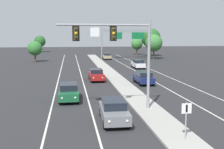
# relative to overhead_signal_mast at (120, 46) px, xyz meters

# --- Properties ---
(median_island) EXTENTS (2.40, 110.00, 0.15)m
(median_island) POSITION_rel_overhead_signal_mast_xyz_m (2.36, 6.27, -5.26)
(median_island) COLOR #9E9B93
(median_island) RESTS_ON ground
(lane_stripe_oncoming_center) EXTENTS (0.14, 100.00, 0.01)m
(lane_stripe_oncoming_center) POSITION_rel_overhead_signal_mast_xyz_m (-2.34, 13.27, -5.33)
(lane_stripe_oncoming_center) COLOR silver
(lane_stripe_oncoming_center) RESTS_ON ground
(lane_stripe_receding_center) EXTENTS (0.14, 100.00, 0.01)m
(lane_stripe_receding_center) POSITION_rel_overhead_signal_mast_xyz_m (7.06, 13.27, -5.33)
(lane_stripe_receding_center) COLOR silver
(lane_stripe_receding_center) RESTS_ON ground
(edge_stripe_left) EXTENTS (0.14, 100.00, 0.01)m
(edge_stripe_left) POSITION_rel_overhead_signal_mast_xyz_m (-5.64, 13.27, -5.33)
(edge_stripe_left) COLOR silver
(edge_stripe_left) RESTS_ON ground
(edge_stripe_right) EXTENTS (0.14, 100.00, 0.01)m
(edge_stripe_right) POSITION_rel_overhead_signal_mast_xyz_m (10.36, 13.27, -5.33)
(edge_stripe_right) COLOR silver
(edge_stripe_right) RESTS_ON ground
(overhead_signal_mast) EXTENTS (7.43, 0.44, 7.20)m
(overhead_signal_mast) POSITION_rel_overhead_signal_mast_xyz_m (0.00, 0.00, 0.00)
(overhead_signal_mast) COLOR gray
(overhead_signal_mast) RESTS_ON median_island
(median_sign_post) EXTENTS (0.60, 0.10, 2.20)m
(median_sign_post) POSITION_rel_overhead_signal_mast_xyz_m (2.61, -7.03, -3.75)
(median_sign_post) COLOR gray
(median_sign_post) RESTS_ON median_island
(car_oncoming_grey) EXTENTS (1.93, 4.51, 1.58)m
(car_oncoming_grey) POSITION_rel_overhead_signal_mast_xyz_m (-0.94, -2.68, -4.52)
(car_oncoming_grey) COLOR slate
(car_oncoming_grey) RESTS_ON ground
(car_oncoming_green) EXTENTS (1.83, 4.48, 1.58)m
(car_oncoming_green) POSITION_rel_overhead_signal_mast_xyz_m (-4.16, 4.40, -4.52)
(car_oncoming_green) COLOR #195633
(car_oncoming_green) RESTS_ON ground
(car_oncoming_red) EXTENTS (1.88, 4.49, 1.58)m
(car_oncoming_red) POSITION_rel_overhead_signal_mast_xyz_m (-0.51, 15.22, -4.52)
(car_oncoming_red) COLOR maroon
(car_oncoming_red) RESTS_ON ground
(car_receding_navy) EXTENTS (1.83, 4.47, 1.58)m
(car_receding_navy) POSITION_rel_overhead_signal_mast_xyz_m (5.17, 11.75, -4.52)
(car_receding_navy) COLOR #141E4C
(car_receding_navy) RESTS_ON ground
(car_receding_white) EXTENTS (1.89, 4.50, 1.58)m
(car_receding_white) POSITION_rel_overhead_signal_mast_xyz_m (8.48, 27.73, -4.52)
(car_receding_white) COLOR silver
(car_receding_white) RESTS_ON ground
(car_receding_tan) EXTENTS (1.86, 4.49, 1.58)m
(car_receding_tan) POSITION_rel_overhead_signal_mast_xyz_m (5.19, 47.04, -4.52)
(car_receding_tan) COLOR tan
(car_receding_tan) RESTS_ON ground
(highway_sign_gantry) EXTENTS (13.28, 0.42, 7.50)m
(highway_sign_gantry) POSITION_rel_overhead_signal_mast_xyz_m (10.56, 48.21, 0.83)
(highway_sign_gantry) COLOR gray
(highway_sign_gantry) RESTS_ON ground
(tree_far_right_b) EXTENTS (3.50, 3.50, 5.06)m
(tree_far_right_b) POSITION_rel_overhead_signal_mast_xyz_m (16.48, 61.34, -2.04)
(tree_far_right_b) COLOR #4C3823
(tree_far_right_b) RESTS_ON ground
(tree_far_left_a) EXTENTS (4.01, 4.01, 5.80)m
(tree_far_left_a) POSITION_rel_overhead_signal_mast_xyz_m (-14.41, 78.64, -1.56)
(tree_far_left_a) COLOR #4C3823
(tree_far_left_a) RESTS_ON ground
(tree_far_right_a) EXTENTS (4.34, 4.34, 6.28)m
(tree_far_right_a) POSITION_rel_overhead_signal_mast_xyz_m (17.05, 45.82, -1.24)
(tree_far_right_a) COLOR #4C3823
(tree_far_right_a) RESTS_ON ground
(tree_far_left_c) EXTENTS (3.29, 3.29, 4.76)m
(tree_far_left_c) POSITION_rel_overhead_signal_mast_xyz_m (-11.80, 42.75, -2.24)
(tree_far_left_c) COLOR #4C3823
(tree_far_left_c) RESTS_ON ground
(tree_far_right_c) EXTENTS (5.48, 5.48, 7.92)m
(tree_far_right_c) POSITION_rel_overhead_signal_mast_xyz_m (19.00, 54.94, -0.16)
(tree_far_right_c) COLOR #4C3823
(tree_far_right_c) RESTS_ON ground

